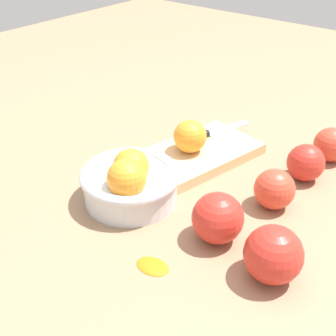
{
  "coord_description": "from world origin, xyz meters",
  "views": [
    {
      "loc": [
        -0.56,
        -0.38,
        0.47
      ],
      "look_at": [
        -0.03,
        0.05,
        0.04
      ],
      "focal_mm": 47.5,
      "sensor_mm": 36.0,
      "label": 1
    }
  ],
  "objects_px": {
    "cutting_board": "(196,155)",
    "apple_front_right_2": "(331,145)",
    "apple_front_right": "(306,163)",
    "apple_front_right_3": "(274,189)",
    "bowl": "(130,181)",
    "apple_front_left_2": "(273,254)",
    "orange_on_board": "(190,136)",
    "knife": "(212,132)",
    "apple_front_left": "(218,218)"
  },
  "relations": [
    {
      "from": "apple_front_left",
      "to": "apple_front_right",
      "type": "height_order",
      "value": "apple_front_left"
    },
    {
      "from": "orange_on_board",
      "to": "cutting_board",
      "type": "bearing_deg",
      "value": -40.35
    },
    {
      "from": "knife",
      "to": "cutting_board",
      "type": "bearing_deg",
      "value": -169.57
    },
    {
      "from": "apple_front_right_3",
      "to": "apple_front_left_2",
      "type": "relative_size",
      "value": 0.84
    },
    {
      "from": "apple_front_right_3",
      "to": "orange_on_board",
      "type": "bearing_deg",
      "value": 81.1
    },
    {
      "from": "cutting_board",
      "to": "apple_front_left_2",
      "type": "distance_m",
      "value": 0.33
    },
    {
      "from": "apple_front_right",
      "to": "apple_front_right_2",
      "type": "xyz_separation_m",
      "value": [
        0.1,
        -0.01,
        -0.0
      ]
    },
    {
      "from": "apple_front_right_3",
      "to": "knife",
      "type": "bearing_deg",
      "value": 60.41
    },
    {
      "from": "apple_front_right",
      "to": "apple_front_right_3",
      "type": "distance_m",
      "value": 0.11
    },
    {
      "from": "orange_on_board",
      "to": "apple_front_right_3",
      "type": "xyz_separation_m",
      "value": [
        -0.03,
        -0.2,
        -0.02
      ]
    },
    {
      "from": "orange_on_board",
      "to": "apple_front_right_2",
      "type": "xyz_separation_m",
      "value": [
        0.18,
        -0.22,
        -0.02
      ]
    },
    {
      "from": "cutting_board",
      "to": "apple_front_right_2",
      "type": "bearing_deg",
      "value": -50.8
    },
    {
      "from": "knife",
      "to": "apple_front_right_3",
      "type": "xyz_separation_m",
      "value": [
        -0.12,
        -0.21,
        0.01
      ]
    },
    {
      "from": "orange_on_board",
      "to": "apple_front_right",
      "type": "relative_size",
      "value": 0.94
    },
    {
      "from": "bowl",
      "to": "cutting_board",
      "type": "relative_size",
      "value": 0.67
    },
    {
      "from": "bowl",
      "to": "orange_on_board",
      "type": "relative_size",
      "value": 2.64
    },
    {
      "from": "bowl",
      "to": "apple_front_right_2",
      "type": "bearing_deg",
      "value": -31.27
    },
    {
      "from": "bowl",
      "to": "apple_front_right_2",
      "type": "distance_m",
      "value": 0.41
    },
    {
      "from": "cutting_board",
      "to": "knife",
      "type": "distance_m",
      "value": 0.08
    },
    {
      "from": "orange_on_board",
      "to": "apple_front_right_3",
      "type": "bearing_deg",
      "value": -98.9
    },
    {
      "from": "apple_front_left",
      "to": "apple_front_left_2",
      "type": "xyz_separation_m",
      "value": [
        -0.02,
        -0.1,
        0.0
      ]
    },
    {
      "from": "apple_front_left",
      "to": "apple_front_right_2",
      "type": "relative_size",
      "value": 1.17
    },
    {
      "from": "orange_on_board",
      "to": "apple_front_left",
      "type": "distance_m",
      "value": 0.24
    },
    {
      "from": "orange_on_board",
      "to": "knife",
      "type": "height_order",
      "value": "orange_on_board"
    },
    {
      "from": "knife",
      "to": "apple_front_right_3",
      "type": "relative_size",
      "value": 2.19
    },
    {
      "from": "orange_on_board",
      "to": "apple_front_left",
      "type": "height_order",
      "value": "orange_on_board"
    },
    {
      "from": "bowl",
      "to": "apple_front_right_2",
      "type": "relative_size",
      "value": 2.52
    },
    {
      "from": "apple_front_right",
      "to": "apple_front_left_2",
      "type": "distance_m",
      "value": 0.28
    },
    {
      "from": "apple_front_right",
      "to": "apple_front_right_3",
      "type": "height_order",
      "value": "same"
    },
    {
      "from": "apple_front_right",
      "to": "bowl",
      "type": "bearing_deg",
      "value": 141.29
    },
    {
      "from": "bowl",
      "to": "orange_on_board",
      "type": "distance_m",
      "value": 0.17
    },
    {
      "from": "apple_front_left",
      "to": "apple_front_right",
      "type": "distance_m",
      "value": 0.25
    },
    {
      "from": "bowl",
      "to": "apple_front_left_2",
      "type": "height_order",
      "value": "bowl"
    },
    {
      "from": "knife",
      "to": "apple_front_right_2",
      "type": "height_order",
      "value": "apple_front_right_2"
    },
    {
      "from": "knife",
      "to": "apple_front_left",
      "type": "distance_m",
      "value": 0.31
    },
    {
      "from": "knife",
      "to": "apple_front_left_2",
      "type": "distance_m",
      "value": 0.39
    },
    {
      "from": "cutting_board",
      "to": "apple_front_right",
      "type": "height_order",
      "value": "apple_front_right"
    },
    {
      "from": "knife",
      "to": "apple_front_right_2",
      "type": "bearing_deg",
      "value": -67.09
    },
    {
      "from": "cutting_board",
      "to": "apple_front_right_2",
      "type": "height_order",
      "value": "apple_front_right_2"
    },
    {
      "from": "orange_on_board",
      "to": "apple_front_left",
      "type": "xyz_separation_m",
      "value": [
        -0.16,
        -0.17,
        -0.01
      ]
    },
    {
      "from": "cutting_board",
      "to": "apple_front_left_2",
      "type": "relative_size",
      "value": 3.1
    },
    {
      "from": "cutting_board",
      "to": "orange_on_board",
      "type": "bearing_deg",
      "value": 139.65
    },
    {
      "from": "bowl",
      "to": "apple_front_left_2",
      "type": "bearing_deg",
      "value": -91.82
    },
    {
      "from": "bowl",
      "to": "knife",
      "type": "height_order",
      "value": "bowl"
    },
    {
      "from": "knife",
      "to": "apple_front_left_2",
      "type": "height_order",
      "value": "apple_front_left_2"
    },
    {
      "from": "cutting_board",
      "to": "apple_front_right_2",
      "type": "distance_m",
      "value": 0.27
    },
    {
      "from": "apple_front_right_3",
      "to": "apple_front_left_2",
      "type": "bearing_deg",
      "value": -153.11
    },
    {
      "from": "bowl",
      "to": "apple_front_right_2",
      "type": "xyz_separation_m",
      "value": [
        0.35,
        -0.22,
        -0.01
      ]
    },
    {
      "from": "apple_front_right_2",
      "to": "apple_front_right",
      "type": "bearing_deg",
      "value": 174.45
    },
    {
      "from": "cutting_board",
      "to": "apple_front_right_2",
      "type": "relative_size",
      "value": 3.75
    }
  ]
}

